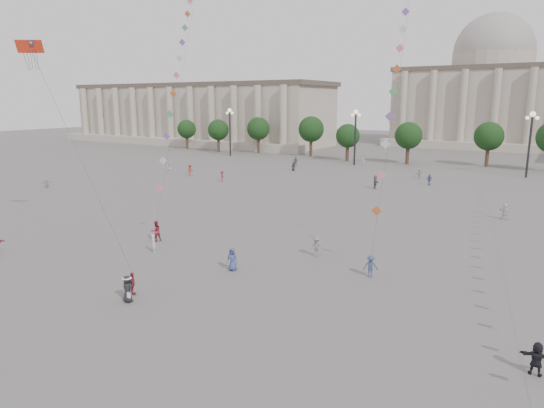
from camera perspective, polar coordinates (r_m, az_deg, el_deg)
The scene contains 27 objects.
ground at distance 30.47m, azimuth -15.28°, elevation -12.27°, with size 360.00×360.00×0.00m, color #5D5A58.
hall_west at distance 147.78m, azimuth -8.90°, elevation 10.42°, with size 84.00×26.22×17.20m.
hall_central at distance 149.32m, azimuth 24.19°, elevation 11.78°, with size 48.30×34.30×35.50m.
tree_row at distance 99.08m, azimuth 19.65°, elevation 7.37°, with size 137.12×5.12×8.00m.
lamp_post_far_west at distance 110.45m, azimuth -4.99°, elevation 9.45°, with size 2.00×0.90×10.65m.
lamp_post_mid_west at distance 95.69m, azimuth 9.79°, elevation 8.92°, with size 2.00×0.90×10.65m.
lamp_post_mid_east at distance 88.97m, azimuth 28.15°, elevation 7.46°, with size 2.00×0.90×10.65m.
person_crowd_0 at distance 75.87m, azimuth 18.01°, elevation 2.74°, with size 0.94×0.39×1.60m, color #394D80.
person_crowd_1 at distance 86.89m, azimuth -11.99°, elevation 4.16°, with size 0.73×0.57×1.51m, color silver.
person_crowd_2 at distance 82.46m, azimuth -9.61°, elevation 3.98°, with size 1.23×0.71×1.91m, color #9E382B.
person_crowd_3 at distance 26.17m, azimuth 28.69°, elevation -15.68°, with size 1.49×0.47×1.60m, color black.
person_crowd_4 at distance 81.58m, azimuth 16.93°, elevation 3.44°, with size 1.53×0.49×1.65m, color #BABAB5.
person_crowd_6 at distance 39.24m, azimuth 5.25°, elevation -5.01°, with size 1.09×0.63×1.69m, color slate.
person_crowd_7 at distance 56.78m, azimuth 25.71°, elevation -0.79°, with size 1.61×0.51×1.73m, color silver.
person_crowd_10 at distance 93.44m, azimuth 10.72°, elevation 4.79°, with size 0.59×0.39×1.63m, color silver.
person_crowd_12 at distance 70.67m, azimuth 12.07°, elevation 2.54°, with size 1.77×0.56×1.91m, color slate.
person_crowd_13 at distance 41.37m, azimuth -13.76°, elevation -4.53°, with size 0.56×0.36×1.52m, color silver.
person_crowd_16 at distance 92.41m, azimuth 2.77°, elevation 4.99°, with size 1.11×0.46×1.90m, color slate.
person_crowd_17 at distance 75.74m, azimuth -5.87°, elevation 3.27°, with size 1.06×0.61×1.65m, color maroon.
person_crowd_19 at distance 36.10m, azimuth -4.69°, elevation -6.51°, with size 0.84×0.55×1.72m, color #37457C.
person_crowd_20 at distance 87.09m, azimuth 2.53°, elevation 4.42°, with size 0.73×0.48×1.50m, color black.
person_crowd_21 at distance 76.99m, azimuth -24.99°, elevation 2.30°, with size 1.43×0.45×1.54m, color #B1B0AD.
tourist_0 at distance 32.98m, azimuth -16.10°, elevation -8.99°, with size 0.88×0.37×1.50m, color maroon.
kite_flyer_0 at distance 44.54m, azimuth -13.49°, elevation -3.10°, with size 0.91×0.71×1.87m, color maroon.
kite_flyer_1 at distance 35.42m, azimuth 11.52°, elevation -7.18°, with size 1.04×0.60×1.61m, color navy.
hat_person at distance 31.89m, azimuth -16.64°, elevation -9.49°, with size 0.88×0.62×1.72m.
dragon_kite at distance 46.65m, azimuth -26.42°, elevation 15.23°, with size 9.13×3.28×22.65m.
Camera 1 is at (20.69, -18.65, 12.35)m, focal length 32.00 mm.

